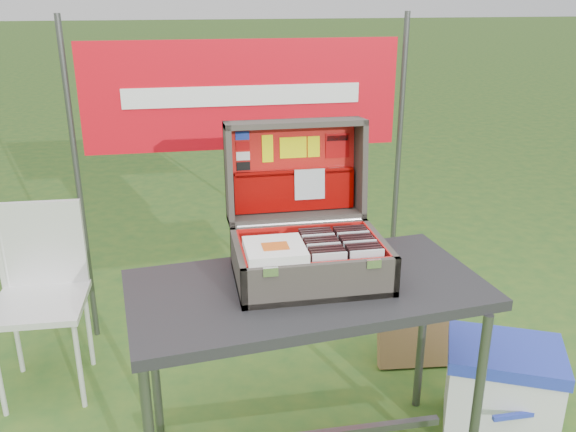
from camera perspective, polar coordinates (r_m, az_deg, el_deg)
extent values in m
cube|color=#272729|center=(2.23, 1.79, -6.88)|extent=(1.34, 0.78, 0.04)
cylinder|color=#59595B|center=(2.41, 17.26, -16.72)|extent=(0.04, 0.04, 0.76)
cylinder|color=#59595B|center=(2.62, -12.41, -13.00)|extent=(0.04, 0.04, 0.76)
cylinder|color=#59595B|center=(2.80, 12.44, -10.63)|extent=(0.04, 0.04, 0.76)
cube|color=#3D3832|center=(2.25, 2.07, -5.67)|extent=(0.55, 0.39, 0.02)
cube|color=#3D3832|center=(2.06, 3.19, -6.32)|extent=(0.55, 0.02, 0.15)
cube|color=#3D3832|center=(2.39, 1.14, -2.41)|extent=(0.55, 0.02, 0.15)
cube|color=#3D3832|center=(2.19, -4.67, -4.73)|extent=(0.02, 0.39, 0.15)
cube|color=#3D3832|center=(2.29, 8.53, -3.69)|extent=(0.02, 0.39, 0.15)
cube|color=red|center=(2.25, 2.07, -5.35)|extent=(0.50, 0.35, 0.01)
cube|color=silver|center=(2.00, -1.64, -5.25)|extent=(0.05, 0.01, 0.03)
cube|color=silver|center=(2.07, 8.04, -4.44)|extent=(0.05, 0.01, 0.03)
cylinder|color=silver|center=(2.37, 1.10, -0.68)|extent=(0.49, 0.02, 0.02)
cube|color=#3D3832|center=(2.46, 0.43, 4.56)|extent=(0.55, 0.05, 0.39)
cube|color=#3D3832|center=(2.37, 0.65, 8.67)|extent=(0.55, 0.15, 0.03)
cube|color=#3D3832|center=(2.44, 0.76, 0.03)|extent=(0.55, 0.15, 0.03)
cube|color=#3D3832|center=(2.36, -5.57, 3.95)|extent=(0.02, 0.18, 0.40)
cube|color=#3D3832|center=(2.46, 6.75, 4.56)|extent=(0.02, 0.18, 0.40)
cube|color=red|center=(2.44, 0.49, 4.50)|extent=(0.50, 0.04, 0.34)
cube|color=red|center=(2.07, 3.10, -5.88)|extent=(0.50, 0.01, 0.13)
cube|color=red|center=(2.37, 1.21, -2.30)|extent=(0.50, 0.01, 0.13)
cube|color=red|center=(2.18, -4.32, -4.44)|extent=(0.01, 0.35, 0.13)
cube|color=red|center=(2.28, 8.21, -3.47)|extent=(0.01, 0.35, 0.13)
cube|color=#7E0100|center=(2.44, 0.60, 2.33)|extent=(0.48, 0.05, 0.16)
cube|color=#7E0100|center=(2.42, 0.60, 4.10)|extent=(0.47, 0.02, 0.02)
cube|color=silver|center=(2.43, 2.03, 2.99)|extent=(0.12, 0.02, 0.12)
cube|color=#1933B2|center=(2.39, -4.30, 7.50)|extent=(0.05, 0.01, 0.03)
cube|color=#AC0406|center=(2.39, -4.26, 6.55)|extent=(0.05, 0.01, 0.03)
cube|color=white|center=(2.40, -4.23, 5.61)|extent=(0.05, 0.01, 0.03)
cube|color=black|center=(2.41, -4.19, 4.67)|extent=(0.05, 0.01, 0.03)
cube|color=#ECEF04|center=(2.41, -1.92, 6.31)|extent=(0.04, 0.01, 0.11)
cube|color=#ECEF04|center=(2.42, 0.49, 6.42)|extent=(0.11, 0.01, 0.08)
cube|color=#ECEF04|center=(2.44, 2.42, 6.50)|extent=(0.05, 0.01, 0.08)
cube|color=#AC0406|center=(2.46, 4.65, 6.59)|extent=(0.10, 0.01, 0.10)
cube|color=black|center=(2.46, 4.66, 7.28)|extent=(0.09, 0.00, 0.02)
cube|color=silver|center=(2.09, 3.89, -5.23)|extent=(0.12, 0.01, 0.14)
cube|color=black|center=(2.11, 3.74, -4.98)|extent=(0.12, 0.01, 0.14)
cube|color=black|center=(2.13, 3.61, -4.74)|extent=(0.12, 0.01, 0.14)
cube|color=black|center=(2.15, 3.47, -4.50)|extent=(0.12, 0.01, 0.14)
cube|color=silver|center=(2.17, 3.34, -4.26)|extent=(0.12, 0.01, 0.14)
cube|color=black|center=(2.19, 3.20, -4.03)|extent=(0.12, 0.01, 0.14)
cube|color=black|center=(2.21, 3.07, -3.81)|extent=(0.12, 0.01, 0.14)
cube|color=black|center=(2.22, 2.95, -3.58)|extent=(0.12, 0.01, 0.14)
cube|color=silver|center=(2.24, 2.82, -3.36)|extent=(0.12, 0.01, 0.14)
cube|color=black|center=(2.26, 2.70, -3.15)|extent=(0.12, 0.01, 0.14)
cube|color=black|center=(2.28, 2.58, -2.94)|extent=(0.12, 0.01, 0.14)
cube|color=black|center=(2.30, 2.46, -2.73)|extent=(0.12, 0.01, 0.14)
cube|color=silver|center=(2.13, 7.35, -4.92)|extent=(0.12, 0.01, 0.14)
cube|color=black|center=(2.14, 7.18, -4.68)|extent=(0.12, 0.01, 0.14)
cube|color=black|center=(2.16, 7.01, -4.44)|extent=(0.12, 0.01, 0.14)
cube|color=black|center=(2.18, 6.85, -4.21)|extent=(0.12, 0.01, 0.14)
cube|color=silver|center=(2.20, 6.68, -3.98)|extent=(0.12, 0.01, 0.14)
cube|color=black|center=(2.22, 6.52, -3.76)|extent=(0.12, 0.01, 0.14)
cube|color=black|center=(2.24, 6.37, -3.54)|extent=(0.12, 0.01, 0.14)
cube|color=black|center=(2.26, 6.21, -3.32)|extent=(0.12, 0.01, 0.14)
cube|color=silver|center=(2.27, 6.06, -3.11)|extent=(0.12, 0.01, 0.14)
cube|color=black|center=(2.29, 5.92, -2.90)|extent=(0.12, 0.01, 0.14)
cube|color=black|center=(2.31, 5.77, -2.69)|extent=(0.12, 0.01, 0.14)
cube|color=black|center=(2.33, 5.63, -2.49)|extent=(0.12, 0.01, 0.14)
cube|color=white|center=(2.10, -1.24, -3.45)|extent=(0.21, 0.21, 0.00)
cube|color=white|center=(2.10, -1.24, -3.33)|extent=(0.21, 0.21, 0.00)
cube|color=white|center=(2.10, -1.24, -3.20)|extent=(0.21, 0.21, 0.00)
cube|color=white|center=(2.10, -1.24, -3.08)|extent=(0.21, 0.21, 0.00)
cube|color=white|center=(2.10, -1.24, -2.95)|extent=(0.21, 0.21, 0.00)
cube|color=white|center=(2.09, -1.24, -2.83)|extent=(0.21, 0.21, 0.00)
cube|color=#D85919|center=(2.08, -1.20, -2.83)|extent=(0.09, 0.07, 0.00)
cube|color=white|center=(2.86, 19.24, -15.51)|extent=(0.54, 0.49, 0.35)
cube|color=#263AB9|center=(2.75, 19.75, -12.01)|extent=(0.57, 0.52, 0.06)
cube|color=#263AB9|center=(2.70, 21.33, -16.92)|extent=(0.28, 0.02, 0.02)
cube|color=silver|center=(3.03, -22.24, -7.68)|extent=(0.41, 0.41, 0.03)
cube|color=silver|center=(3.11, -22.14, -2.43)|extent=(0.40, 0.04, 0.42)
cylinder|color=silver|center=(2.96, -18.96, -12.98)|extent=(0.02, 0.02, 0.45)
cylinder|color=silver|center=(3.32, -24.09, -9.87)|extent=(0.02, 0.02, 0.45)
cylinder|color=silver|center=(3.25, -18.17, -9.70)|extent=(0.02, 0.02, 0.45)
cylinder|color=silver|center=(3.15, -25.14, -2.77)|extent=(0.02, 0.02, 0.42)
cylinder|color=silver|center=(3.08, -19.01, -2.43)|extent=(0.02, 0.02, 0.42)
cube|color=#A2693D|center=(3.19, 11.82, -10.21)|extent=(0.39, 0.19, 0.40)
cylinder|color=#59595B|center=(3.28, -18.97, 2.43)|extent=(0.03, 0.03, 1.70)
cylinder|color=#59595B|center=(3.45, 10.19, 4.08)|extent=(0.03, 0.03, 1.70)
cube|color=red|center=(3.14, -4.21, 11.20)|extent=(1.60, 0.02, 0.55)
cube|color=white|center=(3.13, -4.19, 11.17)|extent=(1.20, 0.00, 0.10)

